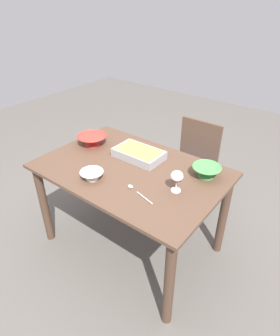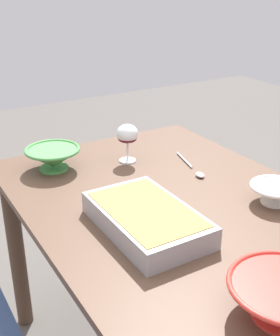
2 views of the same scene
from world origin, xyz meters
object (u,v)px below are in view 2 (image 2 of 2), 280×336
(serving_spoon, at_px, (194,169))
(small_bowl, at_px, (53,157))
(dining_table, at_px, (181,241))
(wine_glass, at_px, (127,136))
(casserole_dish, at_px, (147,218))
(serving_bowl, at_px, (275,192))

(serving_spoon, bearing_deg, small_bowl, -122.81)
(dining_table, relative_size, wine_glass, 9.02)
(dining_table, height_order, casserole_dish, casserole_dish)
(dining_table, height_order, serving_bowl, serving_bowl)
(wine_glass, distance_m, serving_spoon, 0.28)
(wine_glass, xyz_separation_m, casserole_dish, (0.46, -0.20, -0.07))
(small_bowl, distance_m, serving_spoon, 0.53)
(dining_table, height_order, small_bowl, small_bowl)
(dining_table, bearing_deg, serving_spoon, 135.55)
(dining_table, xyz_separation_m, serving_bowl, (0.13, 0.27, 0.16))
(dining_table, xyz_separation_m, casserole_dish, (0.05, -0.17, 0.16))
(small_bowl, height_order, serving_spoon, small_bowl)
(wine_glass, height_order, serving_bowl, wine_glass)
(casserole_dish, relative_size, serving_bowl, 2.31)
(wine_glass, relative_size, casserole_dish, 0.40)
(casserole_dish, bearing_deg, small_bowl, -171.84)
(dining_table, distance_m, casserole_dish, 0.24)
(wine_glass, height_order, casserole_dish, wine_glass)
(serving_spoon, bearing_deg, wine_glass, -141.21)
(dining_table, xyz_separation_m, serving_spoon, (-0.20, 0.20, 0.13))
(dining_table, relative_size, small_bowl, 6.65)
(casserole_dish, xyz_separation_m, small_bowl, (-0.54, -0.08, 0.01))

